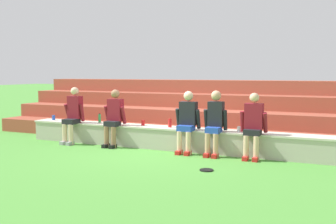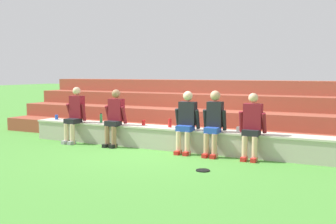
% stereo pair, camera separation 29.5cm
% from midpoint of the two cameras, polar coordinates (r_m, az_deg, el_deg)
% --- Properties ---
extents(ground_plane, '(80.00, 80.00, 0.00)m').
position_cam_midpoint_polar(ground_plane, '(8.74, -1.82, -5.63)').
color(ground_plane, '#4C9338').
extents(stone_seating_wall, '(7.24, 0.53, 0.50)m').
position_cam_midpoint_polar(stone_seating_wall, '(8.91, -1.14, -3.68)').
color(stone_seating_wall, '#B7AF9E').
rests_on(stone_seating_wall, ground).
extents(brick_bleachers, '(11.11, 3.10, 1.50)m').
position_cam_midpoint_polar(brick_bleachers, '(11.08, 4.17, -0.27)').
color(brick_bleachers, '#9E4733').
rests_on(brick_bleachers, ground).
extents(person_far_left, '(0.52, 0.56, 1.37)m').
position_cam_midpoint_polar(person_far_left, '(9.88, -14.48, -0.26)').
color(person_far_left, beige).
rests_on(person_far_left, ground).
extents(person_left_of_center, '(0.53, 0.51, 1.33)m').
position_cam_midpoint_polar(person_left_of_center, '(9.24, -8.78, -0.62)').
color(person_left_of_center, '#996B4C').
rests_on(person_left_of_center, ground).
extents(person_center, '(0.54, 0.51, 1.33)m').
position_cam_midpoint_polar(person_center, '(8.39, 1.79, -1.18)').
color(person_center, beige).
rests_on(person_center, ground).
extents(person_right_of_center, '(0.49, 0.53, 1.35)m').
position_cam_midpoint_polar(person_right_of_center, '(8.17, 5.78, -1.35)').
color(person_right_of_center, tan).
rests_on(person_right_of_center, ground).
extents(person_far_right, '(0.54, 0.46, 1.32)m').
position_cam_midpoint_polar(person_far_right, '(7.94, 11.24, -1.74)').
color(person_far_right, '#DBAD89').
rests_on(person_far_right, ground).
extents(water_bottle_mid_left, '(0.07, 0.07, 0.23)m').
position_cam_midpoint_polar(water_bottle_mid_left, '(9.80, -10.77, -0.92)').
color(water_bottle_mid_left, green).
rests_on(water_bottle_mid_left, stone_seating_wall).
extents(water_bottle_near_left, '(0.08, 0.08, 0.20)m').
position_cam_midpoint_polar(water_bottle_near_left, '(8.83, -0.69, -1.63)').
color(water_bottle_near_left, red).
rests_on(water_bottle_near_left, stone_seating_wall).
extents(plastic_cup_right_end, '(0.08, 0.08, 0.12)m').
position_cam_midpoint_polar(plastic_cup_right_end, '(10.67, -17.06, -0.78)').
color(plastic_cup_right_end, blue).
rests_on(plastic_cup_right_end, stone_seating_wall).
extents(plastic_cup_left_end, '(0.09, 0.09, 0.12)m').
position_cam_midpoint_polar(plastic_cup_left_end, '(8.26, 9.29, -2.47)').
color(plastic_cup_left_end, white).
rests_on(plastic_cup_left_end, stone_seating_wall).
extents(plastic_cup_middle, '(0.08, 0.08, 0.12)m').
position_cam_midpoint_polar(plastic_cup_middle, '(9.18, -4.58, -1.56)').
color(plastic_cup_middle, red).
rests_on(plastic_cup_middle, stone_seating_wall).
extents(frisbee, '(0.24, 0.24, 0.02)m').
position_cam_midpoint_polar(frisbee, '(7.01, 4.40, -8.42)').
color(frisbee, black).
rests_on(frisbee, ground).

